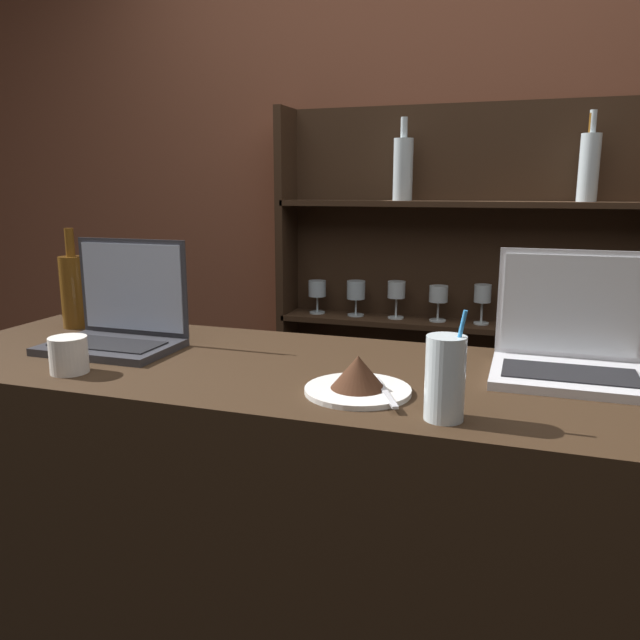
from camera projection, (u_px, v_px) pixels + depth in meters
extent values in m
cube|color=black|center=(361.00, 600.00, 1.42)|extent=(2.08, 0.60, 1.07)
cube|color=brown|center=(444.00, 216.00, 2.34)|extent=(7.00, 0.06, 2.70)
cube|color=#332114|center=(288.00, 335.00, 2.51)|extent=(0.03, 0.18, 1.75)
cube|color=#332114|center=(460.00, 343.00, 2.37)|extent=(1.37, 0.02, 1.75)
cube|color=#332114|center=(454.00, 437.00, 2.37)|extent=(1.33, 0.18, 0.02)
cube|color=#332114|center=(459.00, 325.00, 2.28)|extent=(1.33, 0.18, 0.02)
cube|color=#332114|center=(465.00, 204.00, 2.19)|extent=(1.33, 0.18, 0.02)
cylinder|color=silver|center=(317.00, 312.00, 2.45)|extent=(0.06, 0.06, 0.01)
cylinder|color=silver|center=(317.00, 304.00, 2.44)|extent=(0.01, 0.01, 0.06)
cylinder|color=silver|center=(317.00, 288.00, 2.43)|extent=(0.07, 0.07, 0.06)
cylinder|color=silver|center=(356.00, 315.00, 2.40)|extent=(0.06, 0.06, 0.01)
cylinder|color=silver|center=(356.00, 306.00, 2.39)|extent=(0.01, 0.01, 0.06)
cylinder|color=silver|center=(356.00, 290.00, 2.38)|extent=(0.07, 0.07, 0.07)
cylinder|color=silver|center=(396.00, 318.00, 2.35)|extent=(0.06, 0.06, 0.01)
cylinder|color=silver|center=(396.00, 307.00, 2.34)|extent=(0.01, 0.01, 0.07)
cylinder|color=silver|center=(396.00, 290.00, 2.33)|extent=(0.07, 0.07, 0.06)
cylinder|color=silver|center=(437.00, 320.00, 2.30)|extent=(0.06, 0.06, 0.01)
cylinder|color=silver|center=(438.00, 311.00, 2.29)|extent=(0.01, 0.01, 0.07)
cylinder|color=silver|center=(439.00, 294.00, 2.28)|extent=(0.07, 0.07, 0.06)
cylinder|color=silver|center=(481.00, 323.00, 2.25)|extent=(0.05, 0.05, 0.01)
cylinder|color=silver|center=(482.00, 312.00, 2.24)|extent=(0.01, 0.01, 0.07)
cylinder|color=silver|center=(483.00, 293.00, 2.23)|extent=(0.06, 0.06, 0.06)
cylinder|color=silver|center=(526.00, 326.00, 2.20)|extent=(0.06, 0.06, 0.01)
cylinder|color=silver|center=(527.00, 314.00, 2.20)|extent=(0.01, 0.01, 0.08)
cylinder|color=silver|center=(529.00, 295.00, 2.18)|extent=(0.06, 0.06, 0.06)
cylinder|color=silver|center=(574.00, 329.00, 2.16)|extent=(0.06, 0.06, 0.01)
cylinder|color=silver|center=(575.00, 320.00, 2.15)|extent=(0.01, 0.01, 0.06)
cylinder|color=silver|center=(576.00, 302.00, 2.14)|extent=(0.07, 0.07, 0.06)
cylinder|color=silver|center=(624.00, 333.00, 2.11)|extent=(0.06, 0.06, 0.01)
cylinder|color=silver|center=(625.00, 321.00, 2.10)|extent=(0.01, 0.01, 0.08)
cylinder|color=silver|center=(627.00, 300.00, 2.08)|extent=(0.06, 0.06, 0.06)
cylinder|color=brown|center=(588.00, 169.00, 2.04)|extent=(0.06, 0.06, 0.21)
cylinder|color=brown|center=(592.00, 124.00, 2.01)|extent=(0.02, 0.02, 0.07)
cylinder|color=#B2C1C6|center=(589.00, 168.00, 2.04)|extent=(0.06, 0.06, 0.22)
cylinder|color=#B2C1C6|center=(593.00, 122.00, 2.01)|extent=(0.02, 0.02, 0.07)
cylinder|color=#B2C1C6|center=(403.00, 170.00, 2.23)|extent=(0.07, 0.07, 0.22)
cylinder|color=#B2C1C6|center=(404.00, 128.00, 2.20)|extent=(0.02, 0.02, 0.07)
cube|color=#333338|center=(111.00, 347.00, 1.48)|extent=(0.30, 0.21, 0.02)
cube|color=black|center=(108.00, 344.00, 1.47)|extent=(0.26, 0.11, 0.00)
cube|color=#333338|center=(133.00, 287.00, 1.55)|extent=(0.30, 0.00, 0.24)
cube|color=silver|center=(132.00, 287.00, 1.55)|extent=(0.28, 0.01, 0.22)
cube|color=silver|center=(568.00, 376.00, 1.25)|extent=(0.30, 0.24, 0.02)
cube|color=black|center=(569.00, 373.00, 1.24)|extent=(0.26, 0.13, 0.00)
cube|color=silver|center=(570.00, 304.00, 1.33)|extent=(0.30, 0.00, 0.23)
cube|color=silver|center=(570.00, 305.00, 1.33)|extent=(0.28, 0.01, 0.21)
cylinder|color=silver|center=(358.00, 390.00, 1.18)|extent=(0.20, 0.20, 0.01)
cone|color=#381E11|center=(358.00, 372.00, 1.17)|extent=(0.10, 0.10, 0.06)
cube|color=#B7B7BC|center=(385.00, 392.00, 1.14)|extent=(0.08, 0.16, 0.00)
cylinder|color=silver|center=(445.00, 378.00, 1.03)|extent=(0.07, 0.07, 0.14)
cylinder|color=#338CD8|center=(453.00, 365.00, 1.02)|extent=(0.04, 0.01, 0.19)
cylinder|color=brown|center=(74.00, 292.00, 1.71)|extent=(0.07, 0.07, 0.20)
cylinder|color=brown|center=(70.00, 242.00, 1.68)|extent=(0.02, 0.02, 0.08)
cylinder|color=silver|center=(69.00, 355.00, 1.30)|extent=(0.08, 0.08, 0.08)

